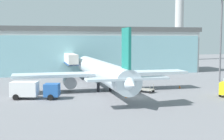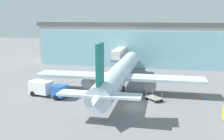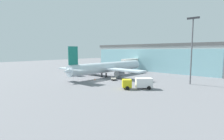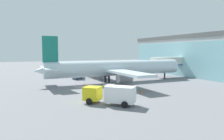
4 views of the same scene
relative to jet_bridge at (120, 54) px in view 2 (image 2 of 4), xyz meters
The scene contains 8 objects.
ground 29.06m from the jet_bridge, 77.84° to the right, with size 240.00×240.00×0.00m, color slate.
terminal_building 11.74m from the jet_bridge, 58.56° to the left, with size 62.14×16.99×12.31m.
jet_bridge is the anchor object (origin of this frame).
airplane 20.08m from the jet_bridge, 82.48° to the right, with size 30.89×37.93×10.58m.
catering_truck 27.27m from the jet_bridge, 110.60° to the right, with size 7.62×4.30×2.65m.
baggage_cart 26.58m from the jet_bridge, 69.65° to the right, with size 3.08×3.14×1.50m.
safety_cone_nose 28.90m from the jet_bridge, 81.14° to the right, with size 0.36×0.36×0.55m, color orange.
safety_cone_wingtip 28.20m from the jet_bridge, 52.32° to the right, with size 0.36×0.36×0.55m, color orange.
Camera 2 is at (3.07, -39.23, 13.95)m, focal length 42.00 mm.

